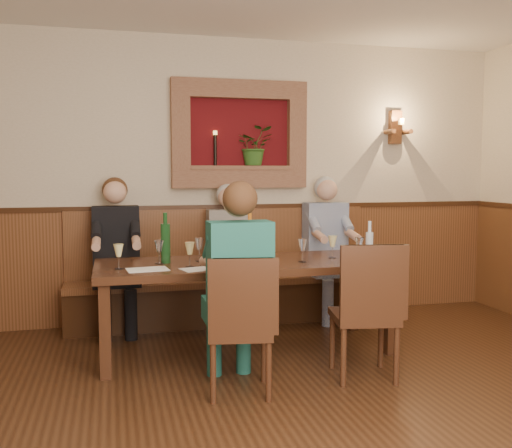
{
  "coord_description": "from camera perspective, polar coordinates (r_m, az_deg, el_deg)",
  "views": [
    {
      "loc": [
        -1.05,
        -2.64,
        1.48
      ],
      "look_at": [
        0.1,
        1.9,
        1.05
      ],
      "focal_mm": 40.0,
      "sensor_mm": 36.0,
      "label": 1
    }
  ],
  "objects": [
    {
      "name": "wainscoting",
      "position": [
        2.98,
        7.33,
        -12.28
      ],
      "size": [
        6.02,
        6.02,
        1.15
      ],
      "color": "#563218",
      "rests_on": "ground"
    },
    {
      "name": "wine_glass_4",
      "position": [
        4.63,
        4.67,
        -2.65
      ],
      "size": [
        0.08,
        0.08,
        0.19
      ],
      "primitive_type": null,
      "color": "white",
      "rests_on": "dining_table"
    },
    {
      "name": "person_bench_right",
      "position": [
        5.79,
        7.22,
        -3.58
      ],
      "size": [
        0.42,
        0.52,
        1.44
      ],
      "color": "navy",
      "rests_on": "ground"
    },
    {
      "name": "tasting_sheet_d",
      "position": [
        4.32,
        -5.66,
        -4.5
      ],
      "size": [
        0.31,
        0.26,
        0.0
      ],
      "primitive_type": "cube",
      "rotation": [
        0.0,
        0.0,
        0.27
      ],
      "color": "white",
      "rests_on": "dining_table"
    },
    {
      "name": "wine_glass_2",
      "position": [
        4.78,
        10.3,
        -2.46
      ],
      "size": [
        0.08,
        0.08,
        0.19
      ],
      "primitive_type": null,
      "color": "white",
      "rests_on": "dining_table"
    },
    {
      "name": "wall_sconce",
      "position": [
        6.32,
        13.83,
        9.31
      ],
      "size": [
        0.25,
        0.2,
        0.35
      ],
      "color": "#563218",
      "rests_on": "ground"
    },
    {
      "name": "bench",
      "position": [
        5.65,
        -3.24,
        -6.52
      ],
      "size": [
        3.0,
        0.45,
        1.11
      ],
      "color": "#381E0F",
      "rests_on": "ground"
    },
    {
      "name": "wall_niche",
      "position": [
        5.74,
        -1.22,
        8.51
      ],
      "size": [
        1.36,
        0.3,
        1.06
      ],
      "color": "#520B0F",
      "rests_on": "ground"
    },
    {
      "name": "wine_glass_5",
      "position": [
        4.69,
        -5.71,
        -2.55
      ],
      "size": [
        0.08,
        0.08,
        0.19
      ],
      "primitive_type": null,
      "color": "white",
      "rests_on": "dining_table"
    },
    {
      "name": "wine_glass_6",
      "position": [
        4.42,
        -6.64,
        -3.05
      ],
      "size": [
        0.08,
        0.08,
        0.19
      ],
      "primitive_type": null,
      "color": "#E0D486",
      "rests_on": "dining_table"
    },
    {
      "name": "dining_table",
      "position": [
        4.68,
        -1.04,
        -4.66
      ],
      "size": [
        2.4,
        0.9,
        0.75
      ],
      "color": "#371B10",
      "rests_on": "ground"
    },
    {
      "name": "person_bench_left",
      "position": [
        5.4,
        -13.75,
        -4.38
      ],
      "size": [
        0.42,
        0.52,
        1.43
      ],
      "color": "black",
      "rests_on": "ground"
    },
    {
      "name": "person_chair_front",
      "position": [
        3.9,
        -1.91,
        -7.99
      ],
      "size": [
        0.42,
        0.51,
        1.42
      ],
      "color": "#184B57",
      "rests_on": "ground"
    },
    {
      "name": "room_shell",
      "position": [
        2.87,
        7.65,
        13.35
      ],
      "size": [
        6.04,
        6.04,
        2.82
      ],
      "color": "#C6B595",
      "rests_on": "ground"
    },
    {
      "name": "wine_glass_7",
      "position": [
        4.88,
        7.65,
        -2.27
      ],
      "size": [
        0.08,
        0.08,
        0.19
      ],
      "primitive_type": null,
      "color": "#E0D486",
      "rests_on": "dining_table"
    },
    {
      "name": "wine_glass_1",
      "position": [
        4.75,
        0.3,
        -2.43
      ],
      "size": [
        0.08,
        0.08,
        0.19
      ],
      "primitive_type": null,
      "color": "#E0D486",
      "rests_on": "dining_table"
    },
    {
      "name": "tasting_sheet_b",
      "position": [
        4.48,
        0.39,
        -4.11
      ],
      "size": [
        0.33,
        0.28,
        0.0
      ],
      "primitive_type": "cube",
      "rotation": [
        0.0,
        0.0,
        -0.33
      ],
      "color": "white",
      "rests_on": "dining_table"
    },
    {
      "name": "person_bench_mid",
      "position": [
        5.52,
        -2.66,
        -4.35
      ],
      "size": [
        0.39,
        0.48,
        1.36
      ],
      "color": "#5D5655",
      "rests_on": "ground"
    },
    {
      "name": "wine_glass_8",
      "position": [
        4.4,
        -13.58,
        -3.19
      ],
      "size": [
        0.08,
        0.08,
        0.19
      ],
      "primitive_type": null,
      "color": "#E0D486",
      "rests_on": "dining_table"
    },
    {
      "name": "tasting_sheet_a",
      "position": [
        4.36,
        -10.8,
        -4.48
      ],
      "size": [
        0.32,
        0.25,
        0.0
      ],
      "primitive_type": "cube",
      "rotation": [
        0.0,
        0.0,
        0.1
      ],
      "color": "white",
      "rests_on": "dining_table"
    },
    {
      "name": "water_bottle",
      "position": [
        4.67,
        11.26,
        -2.19
      ],
      "size": [
        0.07,
        0.07,
        0.34
      ],
      "rotation": [
        0.0,
        0.0,
        0.27
      ],
      "color": "silver",
      "rests_on": "dining_table"
    },
    {
      "name": "wine_bottle_green_b",
      "position": [
        4.63,
        -9.03,
        -1.8
      ],
      "size": [
        0.08,
        0.08,
        0.41
      ],
      "rotation": [
        0.0,
        0.0,
        0.09
      ],
      "color": "#19471E",
      "rests_on": "dining_table"
    },
    {
      "name": "chair_near_right",
      "position": [
        4.24,
        10.74,
        -11.19
      ],
      "size": [
        0.51,
        0.51,
        0.99
      ],
      "rotation": [
        0.0,
        0.0,
        -0.18
      ],
      "color": "#371B10",
      "rests_on": "ground"
    },
    {
      "name": "spittoon_bucket",
      "position": [
        4.5,
        -0.77,
        -2.29
      ],
      "size": [
        0.29,
        0.29,
        0.28
      ],
      "primitive_type": "cylinder",
      "rotation": [
        0.0,
        0.0,
        -0.21
      ],
      "color": "#B6190B",
      "rests_on": "dining_table"
    },
    {
      "name": "tasting_sheet_c",
      "position": [
        4.81,
        10.62,
        -3.56
      ],
      "size": [
        0.31,
        0.24,
        0.0
      ],
      "primitive_type": "cube",
      "rotation": [
        0.0,
        0.0,
        -0.15
      ],
      "color": "white",
      "rests_on": "dining_table"
    },
    {
      "name": "wine_glass_3",
      "position": [
        4.49,
        -1.55,
        -2.89
      ],
      "size": [
        0.08,
        0.08,
        0.19
      ],
      "primitive_type": null,
      "color": "#E0D486",
      "rests_on": "dining_table"
    },
    {
      "name": "wine_bottle_green_a",
      "position": [
        4.55,
        -0.63,
        -1.89
      ],
      "size": [
        0.07,
        0.07,
        0.4
      ],
      "rotation": [
        0.0,
        0.0,
        0.01
      ],
      "color": "#19471E",
      "rests_on": "dining_table"
    },
    {
      "name": "wine_glass_9",
      "position": [
        4.31,
        -2.78,
        -3.23
      ],
      "size": [
        0.08,
        0.08,
        0.19
      ],
      "primitive_type": null,
      "color": "#E0D486",
      "rests_on": "dining_table"
    },
    {
      "name": "chair_near_left",
      "position": [
        3.9,
        -1.64,
        -12.81
      ],
      "size": [
        0.48,
        0.48,
        0.94
      ],
      "rotation": [
        0.0,
        0.0,
        -0.17
      ],
      "color": "#371B10",
      "rests_on": "ground"
    },
    {
      "name": "wine_glass_0",
      "position": [
        4.6,
        -9.67,
        -2.77
      ],
      "size": [
        0.08,
        0.08,
        0.19
      ],
      "primitive_type": null,
      "color": "white",
      "rests_on": "dining_table"
    }
  ]
}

